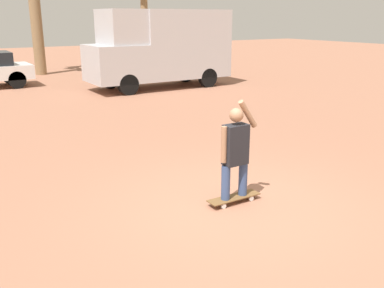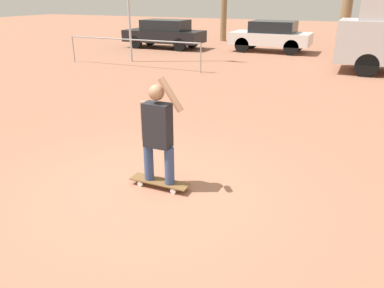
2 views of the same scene
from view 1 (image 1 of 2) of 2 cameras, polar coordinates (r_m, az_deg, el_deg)
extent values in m
plane|color=#A36B51|center=(6.82, 5.71, -8.30)|extent=(80.00, 80.00, 0.00)
cube|color=brown|center=(6.92, 5.61, -7.08)|extent=(0.91, 0.24, 0.02)
cylinder|color=white|center=(6.72, 4.23, -8.27)|extent=(0.08, 0.03, 0.08)
cylinder|color=white|center=(6.86, 3.25, -7.69)|extent=(0.08, 0.03, 0.08)
cylinder|color=white|center=(7.03, 7.89, -7.21)|extent=(0.08, 0.03, 0.08)
cylinder|color=white|center=(7.17, 6.87, -6.69)|extent=(0.08, 0.03, 0.08)
cylinder|color=#384C7A|center=(6.71, 4.51, -5.17)|extent=(0.14, 0.14, 0.56)
cylinder|color=#384C7A|center=(6.91, 6.80, -4.59)|extent=(0.14, 0.14, 0.56)
cube|color=#232328|center=(6.62, 5.82, -0.08)|extent=(0.38, 0.22, 0.63)
sphere|color=#A37556|center=(6.50, 5.94, 3.86)|extent=(0.22, 0.22, 0.22)
cylinder|color=#A37556|center=(6.48, 4.29, -0.08)|extent=(0.09, 0.09, 0.56)
cylinder|color=#A37556|center=(6.64, 7.44, 4.00)|extent=(0.36, 0.09, 0.47)
cylinder|color=black|center=(16.58, -8.52, 7.85)|extent=(0.79, 0.28, 0.79)
cylinder|color=black|center=(18.29, -10.91, 8.54)|extent=(0.79, 0.28, 0.79)
cylinder|color=black|center=(18.33, 2.10, 8.84)|extent=(0.79, 0.28, 0.79)
cylinder|color=black|center=(19.89, -0.95, 9.45)|extent=(0.79, 0.28, 0.79)
cube|color=#BCBCC1|center=(17.31, -10.16, 10.53)|extent=(2.06, 2.15, 1.43)
cube|color=black|center=(17.13, -11.51, 11.36)|extent=(0.04, 1.83, 0.72)
cube|color=#BCBCC1|center=(18.56, -1.60, 13.22)|extent=(3.83, 2.15, 2.76)
cube|color=#BCBCC1|center=(17.34, -9.42, 15.15)|extent=(1.44, 1.98, 1.32)
cylinder|color=black|center=(19.33, -22.30, 7.92)|extent=(0.72, 0.22, 0.72)
cylinder|color=black|center=(20.92, -23.12, 8.40)|extent=(0.72, 0.22, 0.72)
cylinder|color=#8E704C|center=(24.96, -6.36, 16.17)|extent=(0.39, 0.39, 5.46)
camera|label=2|loc=(6.42, 52.52, 8.50)|focal=35.00mm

